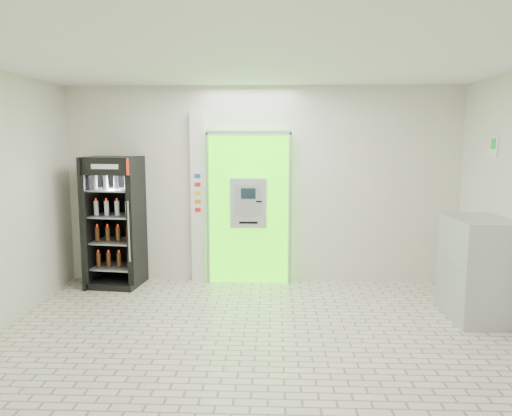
{
  "coord_description": "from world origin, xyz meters",
  "views": [
    {
      "loc": [
        0.2,
        -5.11,
        2.23
      ],
      "look_at": [
        -0.04,
        1.2,
        1.33
      ],
      "focal_mm": 35.0,
      "sensor_mm": 36.0,
      "label": 1
    }
  ],
  "objects": [
    {
      "name": "ground",
      "position": [
        0.0,
        0.0,
        0.0
      ],
      "size": [
        6.0,
        6.0,
        0.0
      ],
      "primitive_type": "plane",
      "color": "beige",
      "rests_on": "ground"
    },
    {
      "name": "room_shell",
      "position": [
        0.0,
        0.0,
        1.84
      ],
      "size": [
        6.0,
        6.0,
        6.0
      ],
      "color": "silver",
      "rests_on": "ground"
    },
    {
      "name": "atm_assembly",
      "position": [
        -0.2,
        2.41,
        1.17
      ],
      "size": [
        1.3,
        0.24,
        2.33
      ],
      "color": "#3BEF06",
      "rests_on": "ground"
    },
    {
      "name": "pillar",
      "position": [
        -0.98,
        2.45,
        1.3
      ],
      "size": [
        0.22,
        0.11,
        2.6
      ],
      "color": "silver",
      "rests_on": "ground"
    },
    {
      "name": "beverage_cooler",
      "position": [
        -2.2,
        2.17,
        0.93
      ],
      "size": [
        0.81,
        0.75,
        1.95
      ],
      "rotation": [
        0.0,
        0.0,
        -0.12
      ],
      "color": "black",
      "rests_on": "ground"
    },
    {
      "name": "steel_cabinet",
      "position": [
        2.68,
        0.95,
        0.63
      ],
      "size": [
        0.66,
        0.96,
        1.26
      ],
      "rotation": [
        0.0,
        0.0,
        0.03
      ],
      "color": "#ACAEB4",
      "rests_on": "ground"
    },
    {
      "name": "exit_sign",
      "position": [
        2.99,
        1.4,
        2.12
      ],
      "size": [
        0.02,
        0.22,
        0.26
      ],
      "color": "white",
      "rests_on": "room_shell"
    }
  ]
}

